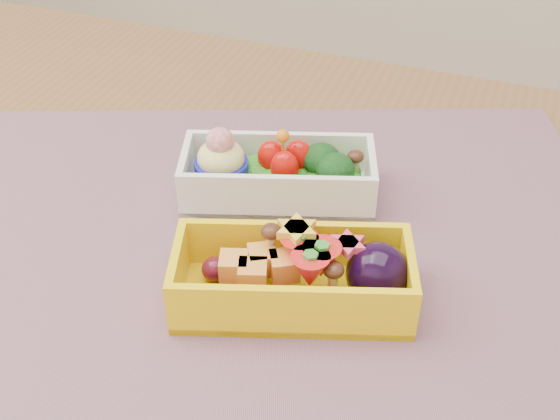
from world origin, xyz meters
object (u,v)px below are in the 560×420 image
(bento_yellow, at_px, (298,276))
(bento_white, at_px, (277,174))
(table, at_px, (254,369))
(placemat, at_px, (269,250))

(bento_yellow, bearing_deg, bento_white, 98.73)
(bento_white, bearing_deg, table, -98.27)
(placemat, relative_size, bento_white, 3.22)
(placemat, relative_size, bento_yellow, 3.10)
(table, distance_m, bento_yellow, 0.13)
(placemat, bearing_deg, table, -89.32)
(bento_white, height_order, bento_yellow, bento_white)
(bento_yellow, bearing_deg, placemat, 112.26)
(table, distance_m, placemat, 0.11)
(placemat, distance_m, bento_yellow, 0.07)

